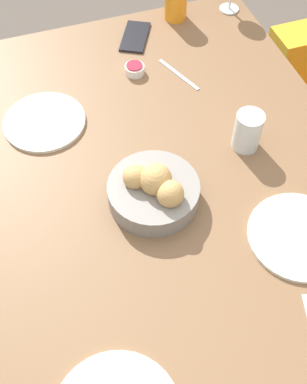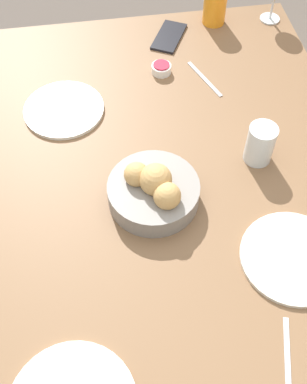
{
  "view_description": "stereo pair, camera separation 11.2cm",
  "coord_description": "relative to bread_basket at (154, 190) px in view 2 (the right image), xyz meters",
  "views": [
    {
      "loc": [
        0.57,
        -0.23,
        1.72
      ],
      "look_at": [
        -0.05,
        -0.02,
        0.8
      ],
      "focal_mm": 45.0,
      "sensor_mm": 36.0,
      "label": 1
    },
    {
      "loc": [
        0.59,
        -0.13,
        1.72
      ],
      "look_at": [
        -0.05,
        -0.02,
        0.8
      ],
      "focal_mm": 45.0,
      "sensor_mm": 36.0,
      "label": 2
    }
  ],
  "objects": [
    {
      "name": "ground_plane",
      "position": [
        0.05,
        0.02,
        -0.81
      ],
      "size": [
        10.0,
        10.0,
        0.0
      ],
      "primitive_type": "plane",
      "color": "#564C44"
    },
    {
      "name": "dining_table",
      "position": [
        0.05,
        0.02,
        -0.12
      ],
      "size": [
        1.56,
        1.05,
        0.77
      ],
      "color": "brown",
      "rests_on": "ground_plane"
    },
    {
      "name": "bread_basket",
      "position": [
        0.0,
        0.0,
        0.0
      ],
      "size": [
        0.22,
        0.22,
        0.12
      ],
      "color": "gray",
      "rests_on": "dining_table"
    },
    {
      "name": "plate_near_left",
      "position": [
        -0.33,
        -0.2,
        -0.03
      ],
      "size": [
        0.22,
        0.22,
        0.01
      ],
      "color": "silver",
      "rests_on": "dining_table"
    },
    {
      "name": "plate_far_center",
      "position": [
        0.2,
        0.28,
        -0.03
      ],
      "size": [
        0.23,
        0.23,
        0.01
      ],
      "color": "silver",
      "rests_on": "dining_table"
    },
    {
      "name": "juice_glass",
      "position": [
        -0.66,
        0.3,
        0.02
      ],
      "size": [
        0.07,
        0.07,
        0.12
      ],
      "color": "orange",
      "rests_on": "dining_table"
    },
    {
      "name": "water_tumbler",
      "position": [
        -0.09,
        0.28,
        0.01
      ],
      "size": [
        0.07,
        0.07,
        0.11
      ],
      "color": "silver",
      "rests_on": "dining_table"
    },
    {
      "name": "jam_bowl_berry",
      "position": [
        -0.45,
        0.09,
        -0.03
      ],
      "size": [
        0.06,
        0.06,
        0.03
      ],
      "color": "white",
      "rests_on": "dining_table"
    },
    {
      "name": "fork_silver",
      "position": [
        0.41,
        0.2,
        -0.04
      ],
      "size": [
        0.17,
        0.06,
        0.0
      ],
      "color": "#B7B7BC",
      "rests_on": "dining_table"
    },
    {
      "name": "knife_silver",
      "position": [
        -0.4,
        0.21,
        -0.04
      ],
      "size": [
        0.16,
        0.07,
        0.0
      ],
      "color": "#B7B7BC",
      "rests_on": "dining_table"
    },
    {
      "name": "cell_phone",
      "position": [
        -0.61,
        0.14,
        -0.04
      ],
      "size": [
        0.17,
        0.14,
        0.01
      ],
      "color": "black",
      "rests_on": "dining_table"
    }
  ]
}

